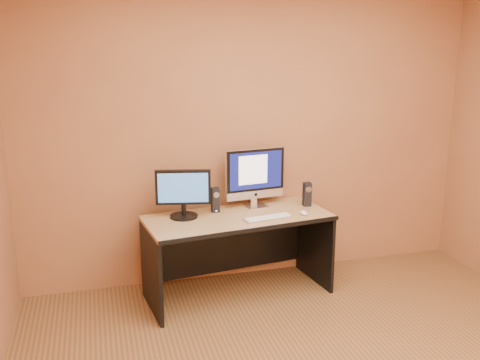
% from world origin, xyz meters
% --- Properties ---
extents(walls, '(4.00, 4.00, 2.60)m').
position_xyz_m(walls, '(0.00, 0.00, 1.30)').
color(walls, '#99653D').
rests_on(walls, ground).
extents(desk, '(1.56, 0.84, 0.69)m').
position_xyz_m(desk, '(-0.24, 1.59, 0.34)').
color(desk, '#AA7F55').
rests_on(desk, ground).
extents(imac, '(0.55, 0.26, 0.51)m').
position_xyz_m(imac, '(-0.03, 1.80, 0.95)').
color(imac, silver).
rests_on(imac, desk).
extents(second_monitor, '(0.48, 0.31, 0.39)m').
position_xyz_m(second_monitor, '(-0.67, 1.67, 0.88)').
color(second_monitor, black).
rests_on(second_monitor, desk).
extents(speaker_left, '(0.06, 0.07, 0.20)m').
position_xyz_m(speaker_left, '(-0.39, 1.75, 0.79)').
color(speaker_left, black).
rests_on(speaker_left, desk).
extents(speaker_right, '(0.07, 0.07, 0.20)m').
position_xyz_m(speaker_right, '(0.40, 1.71, 0.79)').
color(speaker_right, black).
rests_on(speaker_right, desk).
extents(keyboard, '(0.41, 0.17, 0.02)m').
position_xyz_m(keyboard, '(-0.03, 1.46, 0.70)').
color(keyboard, silver).
rests_on(keyboard, desk).
extents(mouse, '(0.06, 0.10, 0.03)m').
position_xyz_m(mouse, '(0.28, 1.48, 0.71)').
color(mouse, white).
rests_on(mouse, desk).
extents(cable_a, '(0.13, 0.17, 0.01)m').
position_xyz_m(cable_a, '(0.01, 1.88, 0.69)').
color(cable_a, black).
rests_on(cable_a, desk).
extents(cable_b, '(0.07, 0.16, 0.01)m').
position_xyz_m(cable_b, '(0.01, 1.85, 0.69)').
color(cable_b, black).
rests_on(cable_b, desk).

